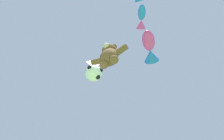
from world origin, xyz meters
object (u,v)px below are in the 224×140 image
object	(u,v)px
fish_kite_magenta	(150,48)
fish_kite_cobalt	(141,18)
teddy_bear_kite	(109,55)
soccer_ball_kite	(94,73)
diamond_kite	(93,65)

from	to	relation	value
fish_kite_magenta	fish_kite_cobalt	bearing A→B (deg)	-82.23
teddy_bear_kite	fish_kite_cobalt	xyz separation A→B (m)	(2.55, -0.40, 2.53)
fish_kite_magenta	fish_kite_cobalt	xyz separation A→B (m)	(0.29, -2.12, 0.09)
teddy_bear_kite	soccer_ball_kite	size ratio (longest dim) A/B	2.67
fish_kite_cobalt	diamond_kite	distance (m)	5.44
fish_kite_cobalt	diamond_kite	bearing A→B (deg)	158.96
teddy_bear_kite	diamond_kite	distance (m)	4.76
soccer_ball_kite	fish_kite_magenta	xyz separation A→B (m)	(2.95, 1.90, 4.27)
teddy_bear_kite	fish_kite_magenta	size ratio (longest dim) A/B	0.96
fish_kite_cobalt	diamond_kite	xyz separation A→B (m)	(-4.92, 1.89, 1.31)
soccer_ball_kite	teddy_bear_kite	bearing A→B (deg)	13.83
teddy_bear_kite	fish_kite_magenta	world-z (taller)	fish_kite_magenta
soccer_ball_kite	fish_kite_magenta	world-z (taller)	fish_kite_magenta
fish_kite_magenta	diamond_kite	distance (m)	4.85
teddy_bear_kite	fish_kite_cobalt	distance (m)	3.61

